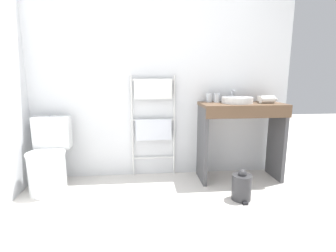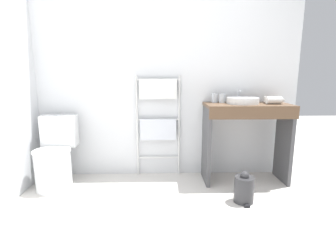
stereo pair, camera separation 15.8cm
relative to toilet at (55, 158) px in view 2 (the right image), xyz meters
name	(u,v)px [view 2 (the right image)]	position (x,y,z in m)	size (l,w,h in m)	color
wall_back	(163,74)	(1.19, 0.40, 0.89)	(3.19, 0.12, 2.43)	silver
toilet	(55,158)	(0.00, 0.00, 0.00)	(0.38, 0.54, 0.77)	white
towel_radiator	(158,113)	(1.12, 0.29, 0.45)	(0.52, 0.06, 1.21)	silver
vanity_counter	(247,130)	(2.12, 0.08, 0.28)	(0.93, 0.46, 0.90)	brown
sink_basin	(243,100)	(2.06, 0.11, 0.61)	(0.35, 0.35, 0.07)	white
faucet	(239,94)	(2.06, 0.28, 0.67)	(0.02, 0.10, 0.14)	silver
cup_near_wall	(215,98)	(1.78, 0.25, 0.63)	(0.06, 0.06, 0.10)	silver
cup_near_edge	(222,98)	(1.86, 0.21, 0.63)	(0.07, 0.07, 0.10)	silver
hair_dryer	(274,100)	(2.40, 0.07, 0.62)	(0.21, 0.18, 0.08)	white
trash_bin	(244,189)	(1.95, -0.43, -0.19)	(0.19, 0.22, 0.31)	#333335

